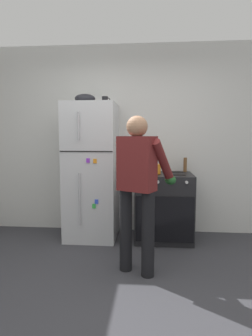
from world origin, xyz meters
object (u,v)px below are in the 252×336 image
red_pot (152,169)px  coffee_mug (105,100)px  person_cook (139,181)px  stove_range (164,207)px  refrigerator (92,172)px  mixing_bowl (85,99)px  pepper_mill (185,165)px

red_pot → coffee_mug: size_ratio=2.92×
person_cook → red_pot: 0.95m
stove_range → person_cook: person_cook is taller
refrigerator → mixing_bowl: 0.98m
refrigerator → person_cook: 1.21m
refrigerator → mixing_bowl: size_ratio=6.67×
mixing_bowl → stove_range: bearing=-0.6°
refrigerator → pepper_mill: refrigerator is taller
stove_range → mixing_bowl: size_ratio=3.29×
pepper_mill → mixing_bowl: bearing=-171.7°
person_cook → coffee_mug: size_ratio=14.28×
refrigerator → person_cook: bearing=-55.4°
person_cook → mixing_bowl: 1.57m
refrigerator → stove_range: bearing=-0.6°
coffee_mug → mixing_bowl: 0.27m
red_pot → coffee_mug: coffee_mug is taller
stove_range → red_pot: 0.55m
red_pot → coffee_mug: (-0.64, 0.10, 0.92)m
coffee_mug → stove_range: bearing=-4.3°
stove_range → person_cook: size_ratio=0.57×
coffee_mug → red_pot: bearing=-8.9°
red_pot → pepper_mill: pepper_mill is taller
person_cook → mixing_bowl: bearing=127.6°
pepper_mill → coffee_mug: bearing=-172.2°
coffee_mug → pepper_mill: bearing=7.8°
pepper_mill → mixing_bowl: (-1.36, -0.20, 0.89)m
refrigerator → coffee_mug: coffee_mug is taller
person_cook → stove_range: bearing=73.0°
person_cook → mixing_bowl: mixing_bowl is taller
pepper_mill → red_pot: bearing=-151.5°
person_cook → coffee_mug: bearing=115.7°
person_cook → refrigerator: bearing=124.6°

